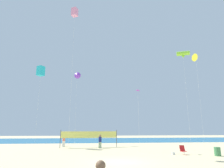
# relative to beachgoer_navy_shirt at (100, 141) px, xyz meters

# --- Properties ---
(ground_plane) EXTENTS (120.00, 120.00, 0.00)m
(ground_plane) POSITION_rel_beachgoer_navy_shirt_xyz_m (1.05, -11.60, -0.95)
(ground_plane) COLOR beige
(ocean_band) EXTENTS (120.00, 20.00, 0.01)m
(ocean_band) POSITION_rel_beachgoer_navy_shirt_xyz_m (1.05, 19.37, -0.94)
(ocean_band) COLOR #1E6B99
(ocean_band) RESTS_ON ground
(beachgoer_navy_shirt) EXTENTS (0.41, 0.41, 1.77)m
(beachgoer_navy_shirt) POSITION_rel_beachgoer_navy_shirt_xyz_m (0.00, 0.00, 0.00)
(beachgoer_navy_shirt) COLOR #99B28C
(beachgoer_navy_shirt) RESTS_ON ground
(beachgoer_coral_shirt) EXTENTS (0.41, 0.41, 1.77)m
(beachgoer_coral_shirt) POSITION_rel_beachgoer_navy_shirt_xyz_m (-5.13, 2.67, 0.00)
(beachgoer_coral_shirt) COLOR white
(beachgoer_coral_shirt) RESTS_ON ground
(folding_beach_chair) EXTENTS (0.52, 0.65, 0.89)m
(folding_beach_chair) POSITION_rel_beachgoer_navy_shirt_xyz_m (8.02, -7.60, -0.48)
(folding_beach_chair) COLOR red
(folding_beach_chair) RESTS_ON ground
(trash_barrel) EXTENTS (0.59, 0.59, 0.81)m
(trash_barrel) POSITION_rel_beachgoer_navy_shirt_xyz_m (10.82, -9.02, -0.54)
(trash_barrel) COLOR #3F7F4C
(trash_barrel) RESTS_ON ground
(volleyball_net) EXTENTS (7.93, 1.41, 2.40)m
(volleyball_net) POSITION_rel_beachgoer_navy_shirt_xyz_m (-1.42, 1.23, 0.69)
(volleyball_net) COLOR #4C4C51
(volleyball_net) RESTS_ON ground
(beach_handbag) EXTENTS (0.28, 0.14, 0.23)m
(beach_handbag) POSITION_rel_beachgoer_navy_shirt_xyz_m (7.03, -7.51, -0.83)
(beach_handbag) COLOR white
(beach_handbag) RESTS_ON ground
(kite_yellow_delta) EXTENTS (0.65, 1.19, 13.04)m
(kite_yellow_delta) POSITION_rel_beachgoer_navy_shirt_xyz_m (13.42, -2.49, 11.50)
(kite_yellow_delta) COLOR silver
(kite_yellow_delta) RESTS_ON ground
(kite_magenta_diamond) EXTENTS (0.67, 0.68, 7.27)m
(kite_magenta_diamond) POSITION_rel_beachgoer_navy_shirt_xyz_m (4.28, -4.66, 6.06)
(kite_magenta_diamond) COLOR silver
(kite_magenta_diamond) RESTS_ON ground
(kite_cyan_box) EXTENTS (1.33, 1.33, 12.33)m
(kite_cyan_box) POSITION_rel_beachgoer_navy_shirt_xyz_m (-9.46, 3.70, 10.62)
(kite_cyan_box) COLOR silver
(kite_cyan_box) RESTS_ON ground
(kite_violet_delta) EXTENTS (1.25, 0.70, 12.68)m
(kite_violet_delta) POSITION_rel_beachgoer_navy_shirt_xyz_m (-3.93, 7.52, 11.13)
(kite_violet_delta) COLOR silver
(kite_violet_delta) RESTS_ON ground
(kite_pink_box) EXTENTS (0.92, 0.92, 18.06)m
(kite_pink_box) POSITION_rel_beachgoer_navy_shirt_xyz_m (-3.78, -4.08, 16.52)
(kite_pink_box) COLOR silver
(kite_pink_box) RESTS_ON ground
(kite_lime_tube) EXTENTS (1.78, 1.18, 12.96)m
(kite_lime_tube) POSITION_rel_beachgoer_navy_shirt_xyz_m (11.11, -3.37, 11.67)
(kite_lime_tube) COLOR silver
(kite_lime_tube) RESTS_ON ground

